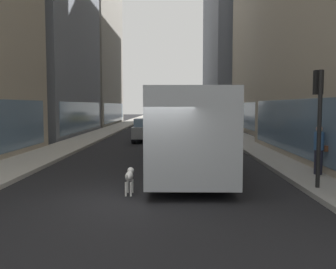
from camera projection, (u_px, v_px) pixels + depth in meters
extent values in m
plane|color=black|center=(168.00, 126.00, 44.93)|extent=(120.00, 120.00, 0.00)
cube|color=#ADA89E|center=(121.00, 126.00, 45.02)|extent=(2.40, 110.00, 0.15)
cube|color=gray|center=(215.00, 126.00, 44.83)|extent=(2.40, 110.00, 0.15)
cube|color=slate|center=(83.00, 116.00, 31.69)|extent=(0.08, 13.38, 2.40)
cube|color=slate|center=(115.00, 113.00, 48.55)|extent=(0.08, 14.88, 2.40)
cube|color=slate|center=(305.00, 128.00, 15.05)|extent=(0.08, 16.64, 2.40)
cube|color=slate|center=(247.00, 116.00, 33.93)|extent=(0.08, 16.21, 2.40)
cube|color=slate|center=(248.00, 44.00, 56.12)|extent=(11.79, 23.74, 23.73)
cube|color=slate|center=(209.00, 111.00, 57.01)|extent=(0.08, 21.36, 2.40)
cube|color=#999EA3|center=(186.00, 126.00, 15.17)|extent=(2.55, 11.50, 2.75)
cube|color=slate|center=(186.00, 114.00, 15.14)|extent=(2.57, 11.04, 0.90)
cube|color=black|center=(183.00, 141.00, 20.94)|extent=(2.55, 0.16, 0.44)
cylinder|color=black|center=(161.00, 146.00, 18.82)|extent=(0.30, 1.00, 1.00)
cylinder|color=black|center=(206.00, 146.00, 18.79)|extent=(0.30, 1.00, 1.00)
cylinder|color=black|center=(153.00, 173.00, 11.15)|extent=(0.30, 1.00, 1.00)
cylinder|color=black|center=(228.00, 173.00, 11.11)|extent=(0.30, 1.00, 1.00)
cube|color=silver|center=(156.00, 106.00, 20.27)|extent=(0.08, 0.24, 0.40)
cube|color=black|center=(205.00, 133.00, 24.53)|extent=(1.83, 4.34, 0.75)
cube|color=slate|center=(206.00, 124.00, 24.26)|extent=(1.68, 1.95, 0.55)
cylinder|color=black|center=(192.00, 137.00, 26.32)|extent=(0.22, 0.64, 0.64)
cylinder|color=black|center=(215.00, 137.00, 26.29)|extent=(0.22, 0.64, 0.64)
cylinder|color=black|center=(195.00, 141.00, 22.82)|extent=(0.22, 0.64, 0.64)
cylinder|color=black|center=(221.00, 141.00, 22.80)|extent=(0.22, 0.64, 0.64)
cube|color=yellow|center=(160.00, 118.00, 52.63)|extent=(1.88, 4.41, 0.75)
cube|color=slate|center=(160.00, 114.00, 52.36)|extent=(1.73, 1.98, 0.55)
cylinder|color=black|center=(155.00, 120.00, 54.46)|extent=(0.22, 0.64, 0.64)
cylinder|color=black|center=(167.00, 120.00, 54.43)|extent=(0.22, 0.64, 0.64)
cylinder|color=black|center=(154.00, 122.00, 50.89)|extent=(0.22, 0.64, 0.64)
cylinder|color=black|center=(166.00, 122.00, 50.87)|extent=(0.22, 0.64, 0.64)
cube|color=slate|center=(147.00, 131.00, 26.26)|extent=(1.76, 4.41, 0.75)
cube|color=slate|center=(147.00, 122.00, 25.99)|extent=(1.62, 1.98, 0.55)
cylinder|color=black|center=(139.00, 135.00, 28.08)|extent=(0.22, 0.64, 0.64)
cylinder|color=black|center=(159.00, 135.00, 28.06)|extent=(0.22, 0.64, 0.64)
cylinder|color=black|center=(133.00, 139.00, 24.52)|extent=(0.22, 0.64, 0.64)
cylinder|color=black|center=(157.00, 139.00, 24.50)|extent=(0.22, 0.64, 0.64)
cube|color=silver|center=(179.00, 115.00, 38.44)|extent=(2.30, 2.00, 2.10)
cube|color=silver|center=(179.00, 114.00, 34.68)|extent=(2.30, 5.50, 2.60)
cylinder|color=black|center=(169.00, 125.00, 38.54)|extent=(0.28, 0.90, 0.90)
cylinder|color=black|center=(188.00, 125.00, 38.51)|extent=(0.28, 0.90, 0.90)
cylinder|color=black|center=(168.00, 129.00, 33.06)|extent=(0.28, 0.90, 0.90)
cylinder|color=black|center=(191.00, 129.00, 33.02)|extent=(0.28, 0.90, 0.90)
ellipsoid|color=white|center=(129.00, 176.00, 10.53)|extent=(0.22, 0.60, 0.26)
sphere|color=white|center=(131.00, 171.00, 10.90)|extent=(0.20, 0.20, 0.20)
sphere|color=black|center=(129.00, 170.00, 10.92)|extent=(0.07, 0.07, 0.07)
sphere|color=black|center=(133.00, 170.00, 10.92)|extent=(0.07, 0.07, 0.07)
cylinder|color=white|center=(127.00, 177.00, 10.13)|extent=(0.03, 0.16, 0.19)
cylinder|color=white|center=(128.00, 186.00, 10.77)|extent=(0.06, 0.06, 0.40)
cylinder|color=white|center=(133.00, 186.00, 10.77)|extent=(0.06, 0.06, 0.40)
cylinder|color=white|center=(126.00, 189.00, 10.35)|extent=(0.06, 0.06, 0.40)
cylinder|color=white|center=(131.00, 189.00, 10.35)|extent=(0.06, 0.06, 0.40)
sphere|color=black|center=(131.00, 174.00, 10.63)|extent=(0.04, 0.04, 0.04)
sphere|color=black|center=(127.00, 176.00, 10.45)|extent=(0.04, 0.04, 0.04)
sphere|color=black|center=(129.00, 175.00, 10.35)|extent=(0.04, 0.04, 0.04)
cylinder|color=#1E1E2D|center=(318.00, 162.00, 12.85)|extent=(0.28, 0.28, 0.85)
cylinder|color=#33598C|center=(319.00, 141.00, 12.79)|extent=(0.34, 0.34, 0.62)
sphere|color=tan|center=(319.00, 129.00, 12.76)|extent=(0.22, 0.22, 0.22)
cube|color=#59331E|center=(325.00, 148.00, 12.81)|extent=(0.12, 0.24, 0.20)
cylinder|color=black|center=(319.00, 129.00, 10.69)|extent=(0.12, 0.12, 3.40)
cube|color=black|center=(318.00, 82.00, 10.76)|extent=(0.24, 0.20, 0.70)
sphere|color=red|center=(317.00, 75.00, 10.85)|extent=(0.11, 0.11, 0.11)
sphere|color=orange|center=(317.00, 83.00, 10.87)|extent=(0.11, 0.11, 0.11)
sphere|color=green|center=(317.00, 90.00, 10.89)|extent=(0.11, 0.11, 0.11)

